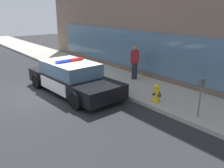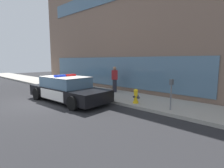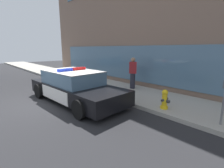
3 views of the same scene
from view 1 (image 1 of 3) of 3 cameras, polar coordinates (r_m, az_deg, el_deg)
The scene contains 6 objects.
ground at distance 11.35m, azimuth -16.41°, elevation -1.95°, with size 48.00×48.00×0.00m, color #262628.
sidewalk at distance 13.18m, azimuth -0.59°, elevation 1.81°, with size 48.00×2.85×0.15m, color #A39E93.
police_cruiser at distance 10.88m, azimuth -9.42°, elevation 1.49°, with size 5.22×2.32×1.49m.
fire_hydrant at distance 9.45m, azimuth 10.52°, elevation -2.20°, with size 0.34×0.39×0.73m.
pedestrian_on_sidewalk at distance 12.31m, azimuth 5.39°, elevation 5.11°, with size 0.47×0.46×1.71m.
parking_meter at distance 8.30m, azimuth 20.30°, elevation -1.58°, with size 0.12×0.18×1.34m.
Camera 1 is at (10.03, -3.85, 3.64)m, focal length 38.54 mm.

